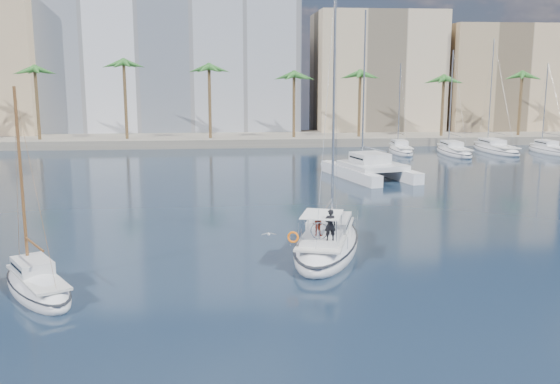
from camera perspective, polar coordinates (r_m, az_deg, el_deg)
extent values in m
plane|color=black|center=(34.68, 0.59, -6.63)|extent=(160.00, 160.00, 0.00)
cube|color=gray|center=(94.48, -3.22, 4.88)|extent=(120.00, 14.00, 1.20)
cube|color=white|center=(106.31, -10.18, 12.63)|extent=(42.00, 16.00, 28.00)
cube|color=#C7B08F|center=(105.99, 8.72, 10.51)|extent=(20.00, 14.00, 20.00)
cube|color=tan|center=(110.66, 19.20, 9.54)|extent=(18.00, 12.00, 18.00)
cylinder|color=brown|center=(95.10, -24.24, 6.80)|extent=(0.44, 0.44, 10.50)
cylinder|color=brown|center=(90.11, -3.15, 7.56)|extent=(0.44, 0.44, 10.50)
sphere|color=#2D6926|center=(89.97, -3.19, 10.90)|extent=(3.60, 3.60, 3.60)
cylinder|color=brown|center=(97.51, 17.41, 7.33)|extent=(0.44, 0.44, 10.50)
sphere|color=#2D6926|center=(97.37, 17.59, 10.41)|extent=(3.60, 3.60, 3.60)
ellipsoid|color=white|center=(37.08, 4.31, -4.96)|extent=(6.53, 11.52, 2.28)
ellipsoid|color=black|center=(36.99, 4.32, -4.47)|extent=(6.59, 11.63, 0.18)
cube|color=silver|center=(36.65, 4.29, -3.74)|extent=(4.77, 8.60, 0.12)
cube|color=silver|center=(37.78, 4.54, -2.74)|extent=(3.29, 4.12, 0.60)
cube|color=black|center=(37.77, 4.54, -2.71)|extent=(3.19, 3.72, 0.14)
cylinder|color=#B7BABF|center=(38.03, 4.94, 7.86)|extent=(0.15, 0.15, 14.39)
cylinder|color=#B7BABF|center=(36.59, 4.39, -1.26)|extent=(1.39, 4.27, 0.11)
cube|color=silver|center=(34.56, 3.84, -4.23)|extent=(2.79, 3.23, 0.36)
cube|color=white|center=(34.13, 3.85, -2.05)|extent=(2.79, 3.23, 0.04)
torus|color=silver|center=(33.38, 3.61, -3.58)|extent=(0.93, 0.33, 0.96)
torus|color=orange|center=(33.26, 1.21, -4.15)|extent=(0.66, 0.37, 0.64)
imported|color=black|center=(33.25, 4.60, -3.01)|extent=(0.63, 0.42, 1.70)
imported|color=#9C2C18|center=(34.26, 3.47, -3.03)|extent=(0.70, 0.64, 1.17)
ellipsoid|color=white|center=(32.33, -21.25, -8.25)|extent=(5.62, 7.30, 1.68)
ellipsoid|color=black|center=(32.25, -21.28, -7.85)|extent=(5.67, 7.37, 0.18)
cube|color=silver|center=(32.00, -21.27, -7.24)|extent=(4.14, 5.43, 0.12)
cube|color=silver|center=(32.67, -21.69, -6.25)|extent=(2.50, 2.79, 0.60)
cube|color=black|center=(32.66, -21.70, -6.21)|extent=(2.38, 2.56, 0.14)
cylinder|color=brown|center=(32.55, -22.58, 1.10)|extent=(0.15, 0.15, 8.85)
cylinder|color=brown|center=(31.77, -21.56, -4.46)|extent=(1.58, 2.54, 0.11)
cube|color=white|center=(62.58, 6.40, 1.72)|extent=(4.06, 11.19, 1.10)
cube|color=white|center=(64.67, 9.92, 1.92)|extent=(4.06, 11.19, 1.10)
cube|color=silver|center=(62.99, 8.45, 2.42)|extent=(6.45, 7.28, 0.50)
cube|color=silver|center=(63.38, 8.23, 3.12)|extent=(3.86, 4.06, 1.00)
cube|color=black|center=(63.38, 8.23, 3.16)|extent=(3.76, 3.63, 0.18)
cylinder|color=#B7BABF|center=(64.33, 7.67, 9.51)|extent=(0.18, 0.18, 15.01)
ellipsoid|color=silver|center=(39.21, -1.03, -3.88)|extent=(0.19, 0.36, 0.17)
sphere|color=silver|center=(39.37, -1.05, -3.79)|extent=(0.09, 0.09, 0.09)
cube|color=gray|center=(39.19, -1.41, -3.85)|extent=(0.41, 0.15, 0.10)
cube|color=gray|center=(39.22, -0.66, -3.83)|extent=(0.41, 0.15, 0.10)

